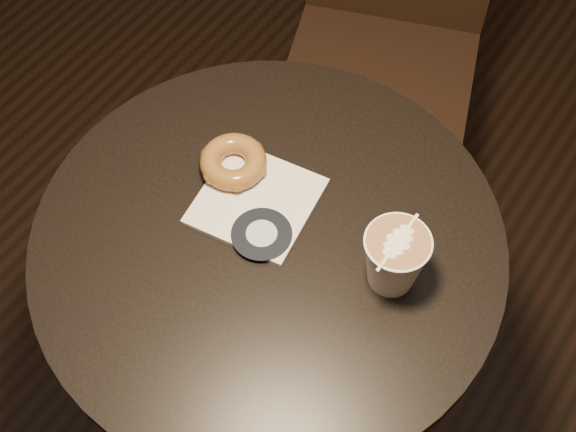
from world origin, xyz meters
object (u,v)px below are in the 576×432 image
Objects in this scene: cafe_table at (270,299)px; chair at (391,9)px; pastry_bag at (256,201)px; doughnut at (233,162)px; latte_cup at (394,260)px.

cafe_table is 0.75× the size of chair.
pastry_bag is 0.07m from doughnut.
cafe_table is 4.52× the size of pastry_bag.
doughnut reaches higher than cafe_table.
cafe_table is 0.71m from chair.
pastry_bag is at bearing -23.81° from doughnut.
doughnut is (-0.06, 0.03, 0.02)m from pastry_bag.
chair reaches higher than latte_cup.
cafe_table is at bearing -96.43° from chair.
pastry_bag reaches higher than cafe_table.
doughnut is at bearing 148.77° from cafe_table.
latte_cup is at bearing -4.36° from doughnut.
cafe_table is at bearing -31.23° from doughnut.
cafe_table is 0.21m from pastry_bag.
doughnut is at bearing -104.83° from chair.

